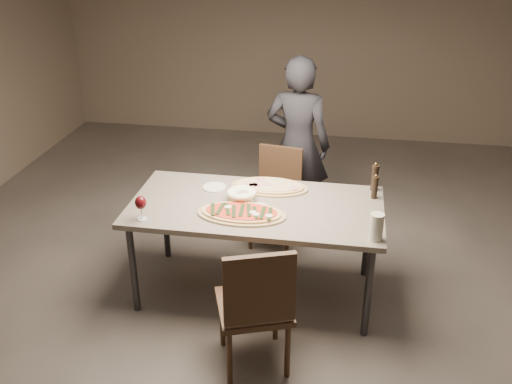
% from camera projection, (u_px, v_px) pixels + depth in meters
% --- Properties ---
extents(room, '(7.00, 7.00, 7.00)m').
position_uv_depth(room, '(256.00, 118.00, 3.78)').
color(room, '#5E5650').
rests_on(room, ground).
extents(dining_table, '(1.80, 0.90, 0.75)m').
position_uv_depth(dining_table, '(256.00, 212.00, 4.09)').
color(dining_table, gray).
rests_on(dining_table, ground).
extents(zucchini_pizza, '(0.62, 0.34, 0.05)m').
position_uv_depth(zucchini_pizza, '(242.00, 213.00, 3.91)').
color(zucchini_pizza, tan).
rests_on(zucchini_pizza, dining_table).
extents(ham_pizza, '(0.59, 0.32, 0.04)m').
position_uv_depth(ham_pizza, '(269.00, 186.00, 4.30)').
color(ham_pizza, tan).
rests_on(ham_pizza, dining_table).
extents(bread_basket, '(0.22, 0.22, 0.08)m').
position_uv_depth(bread_basket, '(242.00, 195.00, 4.10)').
color(bread_basket, '#F9F1CA').
rests_on(bread_basket, dining_table).
extents(oil_dish, '(0.13, 0.13, 0.01)m').
position_uv_depth(oil_dish, '(259.00, 208.00, 4.00)').
color(oil_dish, white).
rests_on(oil_dish, dining_table).
extents(pepper_mill_left, '(0.06, 0.06, 0.22)m').
position_uv_depth(pepper_mill_left, '(375.00, 177.00, 4.23)').
color(pepper_mill_left, black).
rests_on(pepper_mill_left, dining_table).
extents(pepper_mill_right, '(0.05, 0.05, 0.19)m').
position_uv_depth(pepper_mill_right, '(375.00, 187.00, 4.12)').
color(pepper_mill_right, black).
rests_on(pepper_mill_right, dining_table).
extents(carafe, '(0.09, 0.09, 0.18)m').
position_uv_depth(carafe, '(376.00, 227.00, 3.59)').
color(carafe, silver).
rests_on(carafe, dining_table).
extents(wine_glass, '(0.08, 0.08, 0.17)m').
position_uv_depth(wine_glass, '(141.00, 203.00, 3.81)').
color(wine_glass, silver).
rests_on(wine_glass, dining_table).
extents(side_plate, '(0.18, 0.18, 0.01)m').
position_uv_depth(side_plate, '(214.00, 187.00, 4.30)').
color(side_plate, white).
rests_on(side_plate, dining_table).
extents(chair_near, '(0.56, 0.56, 0.93)m').
position_uv_depth(chair_near, '(256.00, 303.00, 3.41)').
color(chair_near, '#412B1B').
rests_on(chair_near, ground).
extents(chair_far, '(0.45, 0.45, 0.84)m').
position_uv_depth(chair_far, '(277.00, 191.00, 4.90)').
color(chair_far, '#412B1B').
rests_on(chair_far, ground).
extents(diner, '(0.63, 0.47, 1.58)m').
position_uv_depth(diner, '(298.00, 145.00, 5.00)').
color(diner, black).
rests_on(diner, ground).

